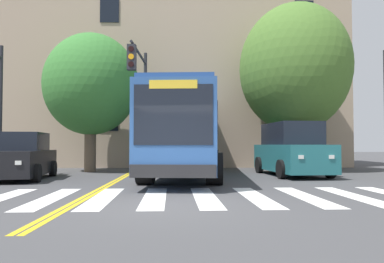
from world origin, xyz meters
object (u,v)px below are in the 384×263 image
city_bus (187,133)px  street_tree_curbside_large (294,68)px  car_teal_far_lane (291,151)px  traffic_light_overhead (140,87)px  street_tree_curbside_small (91,85)px  car_navy_behind_bus (168,152)px  car_black_near_lane (21,158)px

city_bus → street_tree_curbside_large: (5.61, 2.80, 3.48)m
car_teal_far_lane → traffic_light_overhead: 7.26m
traffic_light_overhead → street_tree_curbside_small: (-2.70, 1.97, 0.42)m
city_bus → car_navy_behind_bus: (-1.21, 9.23, -1.04)m
car_black_near_lane → traffic_light_overhead: (4.36, 2.11, 3.11)m
street_tree_curbside_large → car_black_near_lane: bearing=-159.5°
car_navy_behind_bus → street_tree_curbside_small: bearing=-117.5°
car_navy_behind_bus → street_tree_curbside_large: street_tree_curbside_large is taller
traffic_light_overhead → street_tree_curbside_large: bearing=17.3°
car_teal_far_lane → street_tree_curbside_large: (1.04, 2.94, 4.24)m
car_teal_far_lane → street_tree_curbside_small: street_tree_curbside_small is taller
city_bus → car_navy_behind_bus: bearing=97.5°
city_bus → street_tree_curbside_small: 5.90m
car_black_near_lane → street_tree_curbside_small: 5.64m
city_bus → traffic_light_overhead: 2.98m
car_black_near_lane → street_tree_curbside_small: size_ratio=0.64×
street_tree_curbside_small → city_bus: bearing=-26.3°
city_bus → car_teal_far_lane: bearing=-1.7°
car_black_near_lane → car_navy_behind_bus: (5.24, 10.94, -0.02)m
city_bus → street_tree_curbside_large: street_tree_curbside_large is taller
street_tree_curbside_small → traffic_light_overhead: bearing=-36.1°
city_bus → car_teal_far_lane: 4.64m
car_navy_behind_bus → street_tree_curbside_small: (-3.58, -6.86, 3.54)m
city_bus → street_tree_curbside_large: size_ratio=1.43×
city_bus → traffic_light_overhead: (-2.09, 0.40, 2.08)m
car_black_near_lane → street_tree_curbside_small: (1.66, 4.07, 3.52)m
car_navy_behind_bus → street_tree_curbside_large: size_ratio=0.53×
traffic_light_overhead → city_bus: bearing=-10.7°
city_bus → street_tree_curbside_small: bearing=153.7°
street_tree_curbside_small → car_navy_behind_bus: bearing=62.5°
city_bus → traffic_light_overhead: size_ratio=2.11×
street_tree_curbside_large → city_bus: bearing=-153.5°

